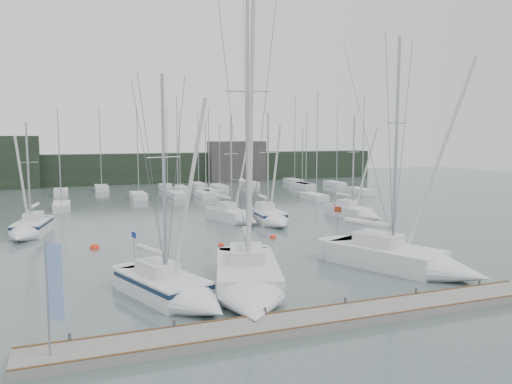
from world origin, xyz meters
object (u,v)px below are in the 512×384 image
Objects in this scene: sailboat_mid_a at (28,230)px; sailboat_near_left at (178,293)px; buoy_a at (162,256)px; buoy_b at (273,238)px; sailboat_mid_c at (237,217)px; sailboat_near_right at (417,263)px; buoy_d at (221,246)px; buoy_c at (95,248)px; dock_banner at (53,288)px; sailboat_mid_e at (359,214)px; sailboat_near_center at (250,286)px; sailboat_mid_d at (271,218)px.

sailboat_near_left is at bearing -56.78° from sailboat_mid_a.
buoy_a is 1.18× the size of buoy_b.
sailboat_mid_c reaches higher than buoy_b.
sailboat_near_right is 16.48m from buoy_a.
sailboat_mid_a is 17.82m from sailboat_mid_c.
sailboat_near_right is 1.42× the size of sailboat_mid_c.
sailboat_mid_c reaches higher than buoy_d.
sailboat_near_right reaches higher than buoy_b.
sailboat_near_right is 20.50m from sailboat_mid_c.
sailboat_mid_c is (17.81, 0.30, -0.03)m from sailboat_mid_a.
sailboat_mid_a is at bearing 164.70° from sailboat_mid_c.
dock_banner reaches higher than buoy_c.
sailboat_near_right is 22.24m from buoy_c.
sailboat_mid_e reaches higher than buoy_a.
sailboat_mid_a is at bearing 158.15° from buoy_b.
sailboat_near_center is 10.37m from dock_banner.
sailboat_near_right reaches higher than dock_banner.
buoy_c is 19.24m from dock_banner.
sailboat_near_center is 1.62× the size of sailboat_mid_d.
sailboat_near_center reaches higher than buoy_d.
sailboat_mid_c is 15.67× the size of buoy_c.
dock_banner is (-2.20, -18.90, 2.86)m from buoy_c.
buoy_c is at bearing 132.04° from sailboat_near_center.
sailboat_mid_a is at bearing 91.05° from sailboat_near_left.
buoy_d is (11.04, 16.51, -2.86)m from dock_banner.
sailboat_near_center is 1.67× the size of sailboat_mid_c.
sailboat_mid_c is at bearing 93.68° from buoy_b.
sailboat_mid_d is 14.43m from buoy_a.
sailboat_mid_e is at bearing -27.12° from sailboat_mid_c.
sailboat_mid_a reaches higher than dock_banner.
sailboat_near_center reaches higher than sailboat_near_right.
sailboat_near_left is 25.86× the size of buoy_d.
sailboat_near_left is 1.11× the size of sailboat_mid_e.
dock_banner is at bearing -157.90° from sailboat_near_left.
sailboat_near_center reaches higher than buoy_a.
sailboat_mid_c is (-4.65, 19.97, -0.08)m from sailboat_near_right.
sailboat_mid_d is 23.59× the size of buoy_d.
sailboat_mid_d is at bearing 71.47° from sailboat_near_right.
buoy_b is 1.16× the size of buoy_d.
sailboat_mid_e is 20.08× the size of buoy_b.
sailboat_mid_d is 16.41m from buoy_c.
sailboat_mid_d is (-1.96, 18.10, -0.05)m from sailboat_near_right.
sailboat_near_left is 7.80m from dock_banner.
buoy_c is (-6.80, 14.28, -0.59)m from sailboat_near_center.
buoy_a is 0.15× the size of dock_banner.
sailboat_mid_c is at bearing 64.74° from buoy_d.
sailboat_near_center is 1.78× the size of sailboat_mid_a.
buoy_c is at bearing 175.19° from buoy_b.
sailboat_near_right is 23.83× the size of buoy_a.
dock_banner is (-27.01, -23.14, 2.35)m from sailboat_mid_e.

